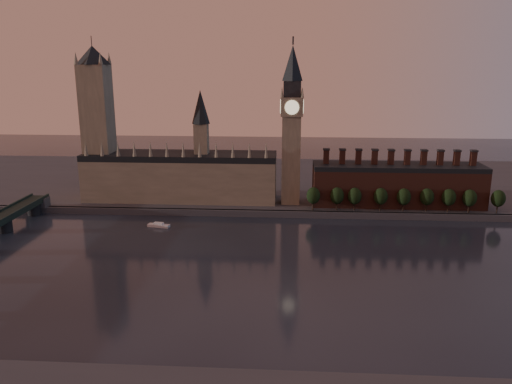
{
  "coord_description": "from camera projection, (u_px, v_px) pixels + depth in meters",
  "views": [
    {
      "loc": [
        7.12,
        -213.67,
        94.4
      ],
      "look_at": [
        -9.63,
        55.0,
        25.15
      ],
      "focal_mm": 35.0,
      "sensor_mm": 36.0,
      "label": 1
    }
  ],
  "objects": [
    {
      "name": "embankment_tree_1",
      "position": [
        337.0,
        196.0,
        315.69
      ],
      "size": [
        8.6,
        8.6,
        14.88
      ],
      "color": "black",
      "rests_on": "north_bank"
    },
    {
      "name": "embankment_tree_5",
      "position": [
        427.0,
        197.0,
        313.09
      ],
      "size": [
        8.6,
        8.6,
        14.88
      ],
      "color": "black",
      "rests_on": "north_bank"
    },
    {
      "name": "river_boat",
      "position": [
        159.0,
        225.0,
        297.77
      ],
      "size": [
        13.74,
        6.25,
        2.65
      ],
      "rotation": [
        0.0,
        0.0,
        -0.19
      ],
      "color": "silver",
      "rests_on": "ground"
    },
    {
      "name": "embankment_tree_6",
      "position": [
        449.0,
        197.0,
        311.78
      ],
      "size": [
        8.6,
        8.6,
        14.88
      ],
      "color": "black",
      "rests_on": "north_bank"
    },
    {
      "name": "ground",
      "position": [
        269.0,
        274.0,
        230.48
      ],
      "size": [
        900.0,
        900.0,
        0.0
      ],
      "primitive_type": "plane",
      "color": "black",
      "rests_on": "ground"
    },
    {
      "name": "palace_of_westminster",
      "position": [
        181.0,
        174.0,
        340.05
      ],
      "size": [
        130.0,
        30.3,
        74.0
      ],
      "color": "gray",
      "rests_on": "north_bank"
    },
    {
      "name": "embankment_tree_2",
      "position": [
        355.0,
        196.0,
        314.8
      ],
      "size": [
        8.6,
        8.6,
        14.88
      ],
      "color": "black",
      "rests_on": "north_bank"
    },
    {
      "name": "north_bank",
      "position": [
        277.0,
        182.0,
        402.08
      ],
      "size": [
        900.0,
        182.0,
        4.0
      ],
      "color": "#424146",
      "rests_on": "ground"
    },
    {
      "name": "embankment_tree_8",
      "position": [
        498.0,
        198.0,
        309.18
      ],
      "size": [
        8.6,
        8.6,
        14.88
      ],
      "color": "black",
      "rests_on": "north_bank"
    },
    {
      "name": "embankment_tree_0",
      "position": [
        313.0,
        196.0,
        316.04
      ],
      "size": [
        8.6,
        8.6,
        14.88
      ],
      "color": "black",
      "rests_on": "north_bank"
    },
    {
      "name": "victoria_tower",
      "position": [
        97.0,
        118.0,
        334.15
      ],
      "size": [
        24.0,
        24.0,
        108.0
      ],
      "color": "gray",
      "rests_on": "north_bank"
    },
    {
      "name": "chimney_block",
      "position": [
        397.0,
        184.0,
        327.55
      ],
      "size": [
        110.0,
        25.0,
        37.0
      ],
      "color": "#582C22",
      "rests_on": "north_bank"
    },
    {
      "name": "big_ben",
      "position": [
        292.0,
        124.0,
        322.05
      ],
      "size": [
        15.0,
        15.0,
        107.0
      ],
      "color": "gray",
      "rests_on": "north_bank"
    },
    {
      "name": "embankment_tree_7",
      "position": [
        470.0,
        198.0,
        310.22
      ],
      "size": [
        8.6,
        8.6,
        14.88
      ],
      "color": "black",
      "rests_on": "north_bank"
    },
    {
      "name": "embankment_tree_3",
      "position": [
        381.0,
        196.0,
        314.13
      ],
      "size": [
        8.6,
        8.6,
        14.88
      ],
      "color": "black",
      "rests_on": "north_bank"
    },
    {
      "name": "embankment_tree_4",
      "position": [
        404.0,
        197.0,
        313.07
      ],
      "size": [
        8.6,
        8.6,
        14.88
      ],
      "color": "black",
      "rests_on": "north_bank"
    }
  ]
}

